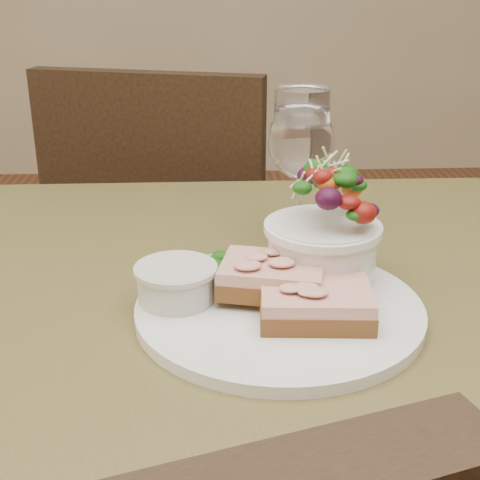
{
  "coord_description": "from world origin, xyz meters",
  "views": [
    {
      "loc": [
        -0.04,
        -0.61,
        1.07
      ],
      "look_at": [
        -0.0,
        0.01,
        0.81
      ],
      "focal_mm": 50.0,
      "sensor_mm": 36.0,
      "label": 1
    }
  ],
  "objects_px": {
    "chair_far": "(185,333)",
    "sandwich_back": "(272,276)",
    "wine_glass": "(301,145)",
    "dinner_plate": "(279,309)",
    "ramekin": "(176,281)",
    "cafe_table": "(245,380)",
    "salad_bowl": "(323,225)",
    "sandwich_front": "(316,303)"
  },
  "relations": [
    {
      "from": "sandwich_back",
      "to": "salad_bowl",
      "type": "xyz_separation_m",
      "value": [
        0.06,
        0.04,
        0.04
      ]
    },
    {
      "from": "dinner_plate",
      "to": "salad_bowl",
      "type": "relative_size",
      "value": 2.21
    },
    {
      "from": "salad_bowl",
      "to": "chair_far",
      "type": "bearing_deg",
      "value": 104.09
    },
    {
      "from": "chair_far",
      "to": "dinner_plate",
      "type": "xyz_separation_m",
      "value": [
        0.13,
        -0.75,
        0.46
      ]
    },
    {
      "from": "chair_far",
      "to": "sandwich_back",
      "type": "relative_size",
      "value": 7.84
    },
    {
      "from": "chair_far",
      "to": "dinner_plate",
      "type": "distance_m",
      "value": 0.89
    },
    {
      "from": "chair_far",
      "to": "salad_bowl",
      "type": "xyz_separation_m",
      "value": [
        0.18,
        -0.7,
        0.53
      ]
    },
    {
      "from": "cafe_table",
      "to": "salad_bowl",
      "type": "xyz_separation_m",
      "value": [
        0.08,
        0.02,
        0.17
      ]
    },
    {
      "from": "cafe_table",
      "to": "ramekin",
      "type": "height_order",
      "value": "ramekin"
    },
    {
      "from": "salad_bowl",
      "to": "sandwich_front",
      "type": "bearing_deg",
      "value": -102.44
    },
    {
      "from": "sandwich_back",
      "to": "wine_glass",
      "type": "distance_m",
      "value": 0.19
    },
    {
      "from": "chair_far",
      "to": "sandwich_back",
      "type": "bearing_deg",
      "value": 115.3
    },
    {
      "from": "sandwich_front",
      "to": "ramekin",
      "type": "bearing_deg",
      "value": 165.65
    },
    {
      "from": "dinner_plate",
      "to": "sandwich_back",
      "type": "relative_size",
      "value": 2.44
    },
    {
      "from": "sandwich_front",
      "to": "cafe_table",
      "type": "bearing_deg",
      "value": 136.09
    },
    {
      "from": "sandwich_front",
      "to": "salad_bowl",
      "type": "bearing_deg",
      "value": 81.52
    },
    {
      "from": "sandwich_front",
      "to": "sandwich_back",
      "type": "distance_m",
      "value": 0.06
    },
    {
      "from": "cafe_table",
      "to": "salad_bowl",
      "type": "bearing_deg",
      "value": 12.36
    },
    {
      "from": "sandwich_back",
      "to": "salad_bowl",
      "type": "bearing_deg",
      "value": 50.62
    },
    {
      "from": "dinner_plate",
      "to": "ramekin",
      "type": "height_order",
      "value": "ramekin"
    },
    {
      "from": "chair_far",
      "to": "salad_bowl",
      "type": "height_order",
      "value": "chair_far"
    },
    {
      "from": "cafe_table",
      "to": "ramekin",
      "type": "xyz_separation_m",
      "value": [
        -0.07,
        -0.03,
        0.13
      ]
    },
    {
      "from": "cafe_table",
      "to": "dinner_plate",
      "type": "height_order",
      "value": "dinner_plate"
    },
    {
      "from": "cafe_table",
      "to": "sandwich_front",
      "type": "height_order",
      "value": "sandwich_front"
    },
    {
      "from": "chair_far",
      "to": "sandwich_front",
      "type": "relative_size",
      "value": 8.33
    },
    {
      "from": "ramekin",
      "to": "sandwich_back",
      "type": "bearing_deg",
      "value": 0.26
    },
    {
      "from": "dinner_plate",
      "to": "sandwich_front",
      "type": "distance_m",
      "value": 0.05
    },
    {
      "from": "chair_far",
      "to": "ramekin",
      "type": "relative_size",
      "value": 11.96
    },
    {
      "from": "wine_glass",
      "to": "dinner_plate",
      "type": "bearing_deg",
      "value": -103.03
    },
    {
      "from": "salad_bowl",
      "to": "wine_glass",
      "type": "height_order",
      "value": "wine_glass"
    },
    {
      "from": "cafe_table",
      "to": "sandwich_back",
      "type": "bearing_deg",
      "value": -44.07
    },
    {
      "from": "cafe_table",
      "to": "sandwich_front",
      "type": "relative_size",
      "value": 7.41
    },
    {
      "from": "cafe_table",
      "to": "ramekin",
      "type": "distance_m",
      "value": 0.15
    },
    {
      "from": "wine_glass",
      "to": "chair_far",
      "type": "bearing_deg",
      "value": 106.19
    },
    {
      "from": "dinner_plate",
      "to": "wine_glass",
      "type": "height_order",
      "value": "wine_glass"
    },
    {
      "from": "chair_far",
      "to": "dinner_plate",
      "type": "height_order",
      "value": "chair_far"
    },
    {
      "from": "ramekin",
      "to": "salad_bowl",
      "type": "xyz_separation_m",
      "value": [
        0.15,
        0.04,
        0.04
      ]
    },
    {
      "from": "sandwich_front",
      "to": "wine_glass",
      "type": "relative_size",
      "value": 0.62
    },
    {
      "from": "sandwich_front",
      "to": "salad_bowl",
      "type": "distance_m",
      "value": 0.1
    },
    {
      "from": "dinner_plate",
      "to": "chair_far",
      "type": "bearing_deg",
      "value": 99.45
    },
    {
      "from": "chair_far",
      "to": "dinner_plate",
      "type": "relative_size",
      "value": 3.21
    },
    {
      "from": "chair_far",
      "to": "ramekin",
      "type": "bearing_deg",
      "value": 108.08
    }
  ]
}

